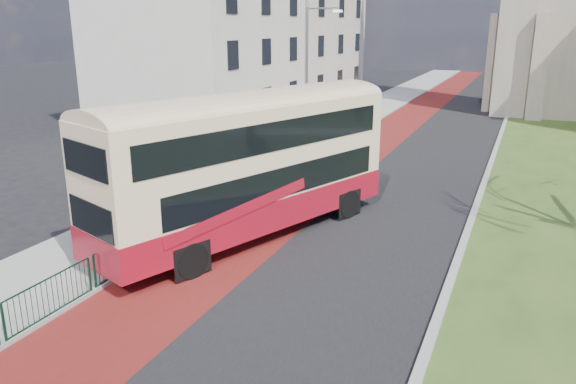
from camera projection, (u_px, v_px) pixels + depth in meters
The scene contains 11 objects.
ground at pixel (224, 281), 16.37m from camera, with size 160.00×160.00×0.00m, color black.
road_carriageway at pixel (412, 150), 33.41m from camera, with size 9.00×120.00×0.01m, color black.
bus_lane at pixel (368, 146), 34.43m from camera, with size 3.40×120.00×0.01m, color #591414.
pavement_west at pixel (310, 140), 35.84m from camera, with size 4.00×120.00×0.12m, color gray.
kerb_west at pixel (340, 143), 35.09m from camera, with size 0.25×120.00×0.13m, color #999993.
kerb_east at pixel (496, 149), 33.41m from camera, with size 0.25×80.00×0.13m, color #999993.
pedestrian_railing at pixel (207, 210), 20.85m from camera, with size 0.07×24.00×1.12m.
street_block_near at pixel (201, 34), 39.14m from camera, with size 10.30×14.30×13.00m.
street_block_far at pixel (291, 39), 53.44m from camera, with size 10.30×16.30×11.50m.
streetlamp at pixel (309, 71), 32.53m from camera, with size 2.13×0.18×8.00m.
bus at pixel (249, 160), 19.04m from camera, with size 6.61×11.82×4.86m.
Camera 1 is at (7.61, -12.98, 7.21)m, focal length 35.00 mm.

